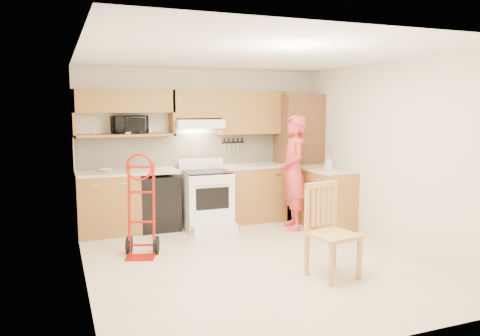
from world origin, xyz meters
TOP-DOWN VIEW (x-y plane):
  - floor at (0.00, 0.00)m, footprint 4.00×4.50m
  - ceiling at (0.00, 0.00)m, footprint 4.00×4.50m
  - wall_back at (0.00, 2.26)m, footprint 4.00×0.02m
  - wall_front at (0.00, -2.26)m, footprint 4.00×0.02m
  - wall_left at (-2.01, 0.00)m, footprint 0.02×4.50m
  - wall_right at (2.01, 0.00)m, footprint 0.02×4.50m
  - backsplash at (0.00, 2.23)m, footprint 3.92×0.03m
  - lower_cab_left at (-1.55, 1.95)m, footprint 0.90×0.60m
  - dishwasher at (-0.80, 1.95)m, footprint 0.60×0.60m
  - lower_cab_right at (0.83, 1.95)m, footprint 1.14×0.60m
  - countertop_left at (-1.25, 1.95)m, footprint 1.50×0.63m
  - countertop_right at (0.83, 1.95)m, footprint 1.14×0.63m
  - cab_return_right at (1.70, 1.15)m, footprint 0.60×1.00m
  - countertop_return at (1.70, 1.15)m, footprint 0.63×1.00m
  - pantry_tall at (1.65, 1.95)m, footprint 0.70×0.60m
  - upper_cab_left at (-1.25, 2.08)m, footprint 1.50×0.33m
  - upper_shelf_mw at (-1.25, 2.08)m, footprint 1.50×0.33m
  - upper_cab_center at (-0.12, 2.08)m, footprint 0.76×0.33m
  - upper_cab_right at (0.83, 2.08)m, footprint 1.14×0.33m
  - range_hood at (-0.12, 2.02)m, footprint 0.76×0.46m
  - knife_strip at (0.55, 2.21)m, footprint 0.40×0.05m
  - microwave at (-1.18, 2.08)m, footprint 0.54×0.40m
  - range at (-0.08, 1.69)m, footprint 0.72×0.95m
  - person at (1.17, 1.21)m, footprint 0.56×0.73m
  - hand_truck at (-1.28, 0.68)m, footprint 0.58×0.56m
  - dining_chair at (0.58, -0.85)m, footprint 0.55×0.59m
  - soap_bottle at (1.70, 1.06)m, footprint 0.10×0.10m
  - bowl at (-1.56, 1.95)m, footprint 0.25×0.25m

SIDE VIEW (x-z plane):
  - floor at x=0.00m, z-range -0.02..0.00m
  - dishwasher at x=-0.80m, z-range 0.00..0.85m
  - lower_cab_left at x=-1.55m, z-range 0.00..0.90m
  - lower_cab_right at x=0.83m, z-range 0.00..0.90m
  - cab_return_right at x=1.70m, z-range 0.00..0.90m
  - dining_chair at x=0.58m, z-range 0.00..1.05m
  - range at x=-0.08m, z-range 0.00..1.07m
  - hand_truck at x=-1.28m, z-range 0.00..1.19m
  - person at x=1.17m, z-range 0.00..1.78m
  - countertop_left at x=-1.25m, z-range 0.90..0.94m
  - countertop_right at x=0.83m, z-range 0.90..0.94m
  - countertop_return at x=1.70m, z-range 0.90..0.94m
  - bowl at x=-1.56m, z-range 0.94..0.99m
  - soap_bottle at x=1.70m, z-range 0.94..1.13m
  - pantry_tall at x=1.65m, z-range 0.00..2.10m
  - backsplash at x=0.00m, z-range 0.92..1.48m
  - knife_strip at x=0.55m, z-range 1.09..1.39m
  - wall_back at x=0.00m, z-range 0.00..2.50m
  - wall_front at x=0.00m, z-range 0.00..2.50m
  - wall_left at x=-2.01m, z-range 0.00..2.50m
  - wall_right at x=2.01m, z-range 0.00..2.50m
  - upper_shelf_mw at x=-1.25m, z-range 1.45..1.49m
  - microwave at x=-1.18m, z-range 1.49..1.77m
  - range_hood at x=-0.12m, z-range 1.56..1.70m
  - upper_cab_right at x=0.83m, z-range 1.45..2.15m
  - upper_cab_center at x=-0.12m, z-range 1.72..2.16m
  - upper_cab_left at x=-1.25m, z-range 1.81..2.15m
  - ceiling at x=0.00m, z-range 2.50..2.52m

